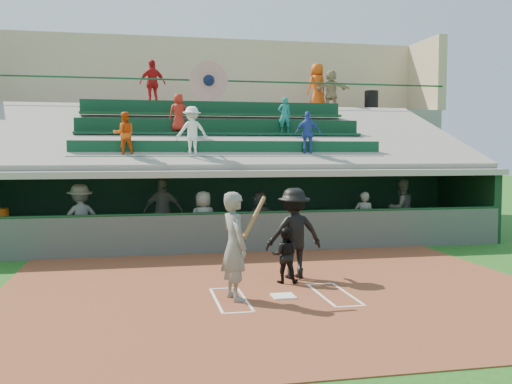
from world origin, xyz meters
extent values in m
plane|color=#1B4E16|center=(0.00, 0.00, 0.00)|extent=(100.00, 100.00, 0.00)
cube|color=brown|center=(0.00, 0.50, 0.01)|extent=(11.00, 9.00, 0.02)
cube|color=white|center=(0.00, 0.00, 0.04)|extent=(0.43, 0.43, 0.03)
cube|color=silver|center=(-0.75, 0.00, 0.02)|extent=(0.05, 1.80, 0.01)
cube|color=white|center=(0.75, 0.00, 0.02)|extent=(0.05, 1.80, 0.01)
cube|color=white|center=(-1.30, 0.00, 0.02)|extent=(0.05, 1.80, 0.01)
cube|color=white|center=(1.30, 0.00, 0.02)|extent=(0.05, 1.80, 0.01)
cube|color=white|center=(-1.02, 0.90, 0.02)|extent=(0.60, 0.05, 0.01)
cube|color=white|center=(1.02, 0.90, 0.02)|extent=(0.60, 0.05, 0.01)
cube|color=white|center=(-1.02, -0.90, 0.02)|extent=(0.60, 0.05, 0.01)
cube|color=white|center=(1.02, -0.90, 0.02)|extent=(0.60, 0.05, 0.01)
cube|color=gray|center=(0.00, 6.75, 0.02)|extent=(16.00, 3.50, 0.04)
cube|color=gray|center=(0.00, 13.50, 2.30)|extent=(20.00, 3.00, 4.60)
cube|color=#4D534D|center=(0.00, 5.00, 0.55)|extent=(16.00, 0.06, 1.10)
cylinder|color=#123A1D|center=(0.00, 5.00, 1.12)|extent=(16.00, 0.08, 0.08)
cube|color=black|center=(0.00, 8.50, 1.10)|extent=(16.00, 0.25, 2.20)
cube|color=black|center=(8.00, 6.75, 1.10)|extent=(0.25, 3.50, 2.20)
cube|color=gray|center=(0.00, 6.75, 2.20)|extent=(16.40, 3.90, 0.18)
cube|color=gray|center=(0.00, 10.25, 1.15)|extent=(16.40, 3.50, 2.30)
cube|color=gray|center=(0.00, 11.90, 2.30)|extent=(16.40, 0.30, 4.60)
cube|color=gray|center=(0.00, 8.60, 3.45)|extent=(16.40, 6.51, 2.37)
cube|color=#0B3219|center=(0.00, 6.20, 2.65)|extent=(9.40, 0.42, 0.08)
cube|color=#0D3B24|center=(0.00, 6.40, 2.91)|extent=(9.40, 0.06, 0.45)
cube|color=#0C3822|center=(0.00, 8.10, 3.40)|extent=(9.40, 0.42, 0.08)
cube|color=#0B321B|center=(0.00, 8.30, 3.66)|extent=(9.40, 0.06, 0.45)
cube|color=#0D391B|center=(0.00, 10.00, 4.15)|extent=(9.40, 0.42, 0.08)
cube|color=#0C351E|center=(0.00, 10.20, 4.41)|extent=(9.40, 0.06, 0.45)
imported|color=#DE4D0D|center=(-3.10, 6.30, 3.32)|extent=(0.67, 0.56, 1.26)
imported|color=white|center=(-1.17, 6.30, 3.41)|extent=(0.99, 0.65, 1.44)
imported|color=#2A47A8|center=(2.36, 6.30, 3.36)|extent=(0.83, 0.44, 1.35)
imported|color=#A51D12|center=(-1.43, 8.20, 4.06)|extent=(0.64, 0.45, 1.25)
imported|color=#19736E|center=(2.10, 8.20, 4.04)|extent=(0.45, 0.30, 1.19)
cylinder|color=#154225|center=(0.00, 12.00, 5.60)|extent=(20.00, 0.07, 0.07)
cylinder|color=red|center=(0.00, 11.98, 5.60)|extent=(1.50, 0.06, 1.50)
sphere|color=#0E1638|center=(0.00, 11.95, 5.60)|extent=(0.44, 0.44, 0.44)
cube|color=tan|center=(0.00, 15.00, 6.20)|extent=(20.00, 0.40, 3.20)
cube|color=tan|center=(10.00, 13.50, 6.20)|extent=(0.40, 3.00, 3.20)
imported|color=#5F625C|center=(-0.94, 0.00, 1.04)|extent=(0.64, 0.84, 2.04)
cylinder|color=olive|center=(-0.59, -0.15, 1.60)|extent=(0.56, 0.54, 0.75)
sphere|color=#976537|center=(-0.81, 0.00, 1.25)|extent=(0.10, 0.10, 0.10)
imported|color=black|center=(0.32, 1.16, 0.61)|extent=(0.67, 0.57, 1.18)
imported|color=black|center=(0.64, 1.59, 1.02)|extent=(1.35, 0.86, 1.99)
cube|color=brown|center=(-0.11, 8.11, 0.27)|extent=(15.38, 2.46, 0.46)
cube|color=silver|center=(-6.53, 6.34, 0.42)|extent=(1.06, 0.95, 0.76)
cylinder|color=orange|center=(-6.50, 6.37, 1.02)|extent=(0.44, 0.44, 0.44)
imported|color=#60635E|center=(-4.30, 5.76, 0.98)|extent=(1.38, 1.07, 1.88)
imported|color=#595B56|center=(-2.02, 6.59, 1.03)|extent=(1.20, 0.61, 1.98)
imported|color=#61645E|center=(-0.96, 5.36, 0.88)|extent=(0.94, 0.75, 1.68)
imported|color=#51544F|center=(0.84, 6.27, 0.83)|extent=(1.50, 1.15, 1.58)
imported|color=#575A55|center=(3.81, 5.34, 0.84)|extent=(0.68, 0.58, 1.59)
imported|color=#61635E|center=(5.58, 6.57, 0.98)|extent=(1.02, 0.85, 1.89)
cylinder|color=black|center=(7.34, 13.31, 5.05)|extent=(0.60, 0.60, 0.89)
imported|color=#B41415|center=(-2.14, 12.73, 5.53)|extent=(1.18, 0.80, 1.85)
imported|color=#C9440B|center=(4.80, 13.16, 5.60)|extent=(1.15, 0.99, 2.00)
imported|color=tan|center=(5.27, 12.69, 5.43)|extent=(1.60, 1.07, 1.65)
camera|label=1|loc=(-2.65, -10.46, 2.80)|focal=40.00mm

